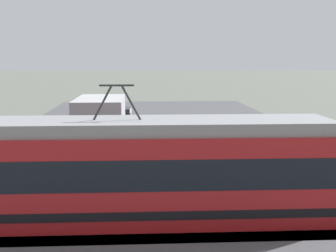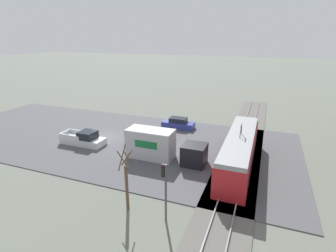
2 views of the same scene
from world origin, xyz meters
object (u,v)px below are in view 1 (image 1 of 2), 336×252
box_truck (99,135)px  sedan_car_0 (293,144)px  pickup_truck (117,122)px  light_rail_tram (118,171)px

box_truck → sedan_car_0: size_ratio=1.87×
pickup_truck → sedan_car_0: size_ratio=1.21×
light_rail_tram → pickup_truck: 18.68m
box_truck → pickup_truck: (-0.36, -10.52, -0.82)m
light_rail_tram → box_truck: 8.22m
box_truck → pickup_truck: box_truck is taller
light_rail_tram → pickup_truck: size_ratio=2.46×
pickup_truck → sedan_car_0: 13.44m
light_rail_tram → sedan_car_0: 13.23m
box_truck → sedan_car_0: 10.50m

